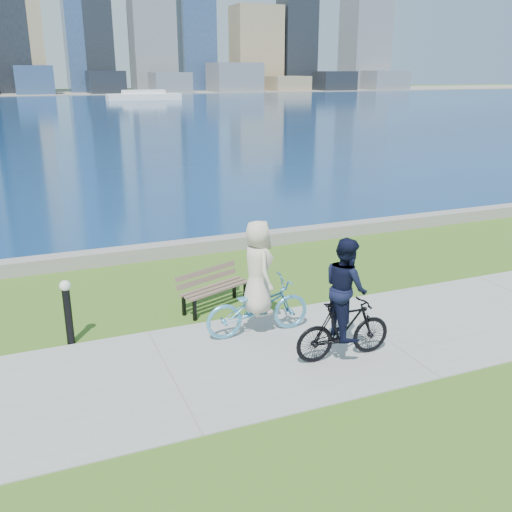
{
  "coord_description": "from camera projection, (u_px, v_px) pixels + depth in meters",
  "views": [
    {
      "loc": [
        -5.84,
        -8.12,
        4.73
      ],
      "look_at": [
        -1.61,
        2.18,
        1.1
      ],
      "focal_mm": 40.0,
      "sensor_mm": 36.0,
      "label": 1
    }
  ],
  "objects": [
    {
      "name": "ferry_far",
      "position": [
        144.0,
        96.0,
        95.63
      ],
      "size": [
        12.15,
        3.47,
        1.65
      ],
      "color": "white",
      "rests_on": "ground"
    },
    {
      "name": "park_bench",
      "position": [
        212.0,
        285.0,
        11.81
      ],
      "size": [
        1.65,
        1.08,
        0.81
      ],
      "rotation": [
        0.0,
        0.0,
        0.38
      ],
      "color": "black",
      "rests_on": "ground"
    },
    {
      "name": "far_shore",
      "position": [
        42.0,
        93.0,
        125.05
      ],
      "size": [
        320.0,
        30.0,
        0.12
      ],
      "primitive_type": "cube",
      "color": "gray",
      "rests_on": "ground"
    },
    {
      "name": "concrete_path",
      "position": [
        379.0,
        334.0,
        10.71
      ],
      "size": [
        80.0,
        3.5,
        0.02
      ],
      "primitive_type": "cube",
      "color": "gray",
      "rests_on": "ground"
    },
    {
      "name": "ground",
      "position": [
        379.0,
        335.0,
        10.72
      ],
      "size": [
        320.0,
        320.0,
        0.0
      ],
      "primitive_type": "plane",
      "color": "#365D18",
      "rests_on": "ground"
    },
    {
      "name": "cyclist_man",
      "position": [
        345.0,
        309.0,
        9.55
      ],
      "size": [
        0.68,
        1.76,
        2.14
      ],
      "rotation": [
        0.0,
        0.0,
        1.53
      ],
      "color": "black",
      "rests_on": "ground"
    },
    {
      "name": "bay_water",
      "position": [
        64.0,
        109.0,
        74.05
      ],
      "size": [
        320.0,
        131.0,
        0.01
      ],
      "primitive_type": "cube",
      "color": "navy",
      "rests_on": "ground"
    },
    {
      "name": "bollard_lamp",
      "position": [
        67.0,
        308.0,
        10.15
      ],
      "size": [
        0.2,
        0.2,
        1.23
      ],
      "color": "black",
      "rests_on": "ground"
    },
    {
      "name": "cyclist_woman",
      "position": [
        258.0,
        293.0,
        10.5
      ],
      "size": [
        0.74,
        2.02,
        2.18
      ],
      "rotation": [
        0.0,
        0.0,
        1.55
      ],
      "color": "#56A8D3",
      "rests_on": "ground"
    },
    {
      "name": "seawall",
      "position": [
        255.0,
        240.0,
        16.12
      ],
      "size": [
        90.0,
        0.5,
        0.35
      ],
      "primitive_type": "cube",
      "color": "gray",
      "rests_on": "ground"
    }
  ]
}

